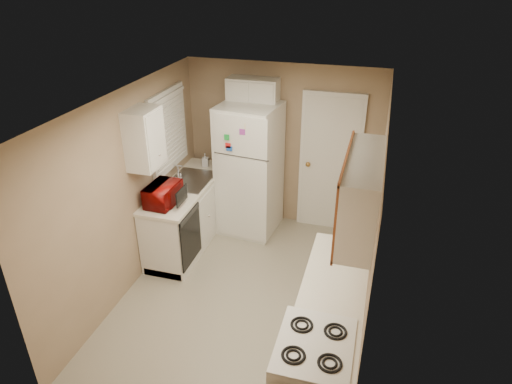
# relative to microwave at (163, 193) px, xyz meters

# --- Properties ---
(floor) EXTENTS (3.80, 3.80, 0.00)m
(floor) POSITION_rel_microwave_xyz_m (1.15, -0.34, -1.05)
(floor) COLOR #B3AA92
(floor) RESTS_ON ground
(ceiling) EXTENTS (3.80, 3.80, 0.00)m
(ceiling) POSITION_rel_microwave_xyz_m (1.15, -0.34, 1.35)
(ceiling) COLOR white
(ceiling) RESTS_ON floor
(wall_left) EXTENTS (3.80, 3.80, 0.00)m
(wall_left) POSITION_rel_microwave_xyz_m (-0.25, -0.34, 0.15)
(wall_left) COLOR #9E8366
(wall_left) RESTS_ON floor
(wall_right) EXTENTS (3.80, 3.80, 0.00)m
(wall_right) POSITION_rel_microwave_xyz_m (2.55, -0.34, 0.15)
(wall_right) COLOR #9E8366
(wall_right) RESTS_ON floor
(wall_back) EXTENTS (2.80, 2.80, 0.00)m
(wall_back) POSITION_rel_microwave_xyz_m (1.15, 1.56, 0.15)
(wall_back) COLOR #9E8366
(wall_back) RESTS_ON floor
(wall_front) EXTENTS (2.80, 2.80, 0.00)m
(wall_front) POSITION_rel_microwave_xyz_m (1.15, -2.24, 0.15)
(wall_front) COLOR #9E8366
(wall_front) RESTS_ON floor
(left_counter) EXTENTS (0.60, 1.80, 0.90)m
(left_counter) POSITION_rel_microwave_xyz_m (0.05, 0.56, -0.60)
(left_counter) COLOR silver
(left_counter) RESTS_ON floor
(dishwasher) EXTENTS (0.03, 0.58, 0.72)m
(dishwasher) POSITION_rel_microwave_xyz_m (0.34, -0.04, -0.56)
(dishwasher) COLOR black
(dishwasher) RESTS_ON floor
(sink) EXTENTS (0.54, 0.74, 0.16)m
(sink) POSITION_rel_microwave_xyz_m (0.05, 0.71, -0.19)
(sink) COLOR gray
(sink) RESTS_ON left_counter
(microwave) EXTENTS (0.49, 0.28, 0.32)m
(microwave) POSITION_rel_microwave_xyz_m (0.00, 0.00, 0.00)
(microwave) COLOR maroon
(microwave) RESTS_ON left_counter
(soap_bottle) EXTENTS (0.11, 0.11, 0.20)m
(soap_bottle) POSITION_rel_microwave_xyz_m (0.07, 1.23, -0.05)
(soap_bottle) COLOR beige
(soap_bottle) RESTS_ON left_counter
(window_blinds) EXTENTS (0.10, 0.98, 1.08)m
(window_blinds) POSITION_rel_microwave_xyz_m (-0.21, 0.71, 0.55)
(window_blinds) COLOR silver
(window_blinds) RESTS_ON wall_left
(upper_cabinet_left) EXTENTS (0.30, 0.45, 0.70)m
(upper_cabinet_left) POSITION_rel_microwave_xyz_m (-0.10, -0.12, 0.75)
(upper_cabinet_left) COLOR silver
(upper_cabinet_left) RESTS_ON wall_left
(refrigerator) EXTENTS (0.87, 0.85, 1.90)m
(refrigerator) POSITION_rel_microwave_xyz_m (0.77, 1.17, -0.10)
(refrigerator) COLOR silver
(refrigerator) RESTS_ON floor
(cabinet_over_fridge) EXTENTS (0.70, 0.30, 0.40)m
(cabinet_over_fridge) POSITION_rel_microwave_xyz_m (0.75, 1.41, 0.95)
(cabinet_over_fridge) COLOR silver
(cabinet_over_fridge) RESTS_ON wall_back
(interior_door) EXTENTS (0.86, 0.06, 2.08)m
(interior_door) POSITION_rel_microwave_xyz_m (1.85, 1.52, -0.03)
(interior_door) COLOR silver
(interior_door) RESTS_ON floor
(right_counter) EXTENTS (0.60, 2.00, 0.90)m
(right_counter) POSITION_rel_microwave_xyz_m (2.25, -1.14, -0.60)
(right_counter) COLOR silver
(right_counter) RESTS_ON floor
(stove) EXTENTS (0.61, 0.75, 0.91)m
(stove) POSITION_rel_microwave_xyz_m (2.20, -1.79, -0.59)
(stove) COLOR silver
(stove) RESTS_ON floor
(upper_cabinet_right) EXTENTS (0.30, 1.20, 0.70)m
(upper_cabinet_right) POSITION_rel_microwave_xyz_m (2.40, -0.84, 0.75)
(upper_cabinet_right) COLOR silver
(upper_cabinet_right) RESTS_ON wall_right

